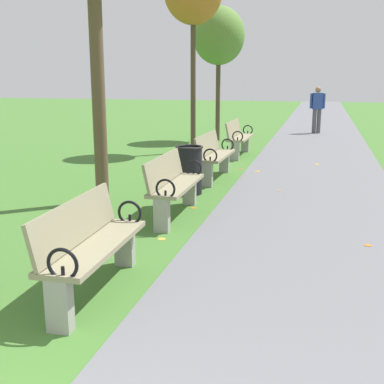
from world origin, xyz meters
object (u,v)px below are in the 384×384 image
park_bench_3 (173,184)px  trash_bin (189,170)px  pedestrian_walking (317,107)px  park_bench_4 (214,155)px  park_bench_5 (239,137)px  tree_4 (219,36)px  park_bench_2 (91,244)px

park_bench_3 → trash_bin: 1.47m
pedestrian_walking → park_bench_4: bearing=-102.2°
park_bench_3 → park_bench_5: (0.00, 5.85, 0.00)m
park_bench_5 → tree_4: bearing=111.3°
park_bench_2 → park_bench_4: size_ratio=1.00×
park_bench_2 → tree_4: 11.88m
park_bench_4 → pedestrian_walking: size_ratio=1.00×
tree_4 → trash_bin: (1.00, -7.34, -2.76)m
park_bench_5 → tree_4: 4.17m
park_bench_4 → park_bench_5: 3.03m
park_bench_4 → park_bench_5: (-0.00, 3.03, 0.00)m
tree_4 → pedestrian_walking: 4.63m
tree_4 → pedestrian_walking: (3.02, 2.69, -2.26)m
park_bench_3 → tree_4: bearing=97.5°
park_bench_3 → tree_4: (-1.15, 8.81, 2.70)m
park_bench_5 → trash_bin: 4.39m
park_bench_3 → park_bench_4: (0.00, 2.82, 0.00)m
park_bench_3 → park_bench_4: 2.82m
park_bench_4 → trash_bin: (-0.15, -1.35, -0.06)m
park_bench_4 → park_bench_2: bearing=-90.0°
park_bench_4 → pedestrian_walking: 8.89m
park_bench_2 → pedestrian_walking: size_ratio=0.99×
park_bench_3 → tree_4: 9.28m
park_bench_4 → trash_bin: size_ratio=1.92×
tree_4 → pedestrian_walking: size_ratio=2.52×
park_bench_2 → park_bench_4: 5.53m
park_bench_2 → pedestrian_walking: (1.87, 14.20, 0.44)m
park_bench_2 → park_bench_3: same height
tree_4 → trash_bin: tree_4 is taller
park_bench_2 → tree_4: size_ratio=0.39×
park_bench_5 → tree_4: (-1.15, 2.96, 2.70)m
park_bench_4 → pedestrian_walking: (1.87, 8.68, 0.44)m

